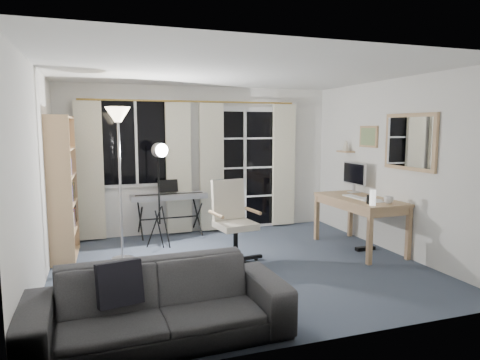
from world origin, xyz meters
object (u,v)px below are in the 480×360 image
at_px(bookshelf, 60,191).
at_px(desk, 360,204).
at_px(sofa, 159,292).
at_px(studio_light, 160,162).
at_px(mug, 389,199).
at_px(keyboard_piano, 169,197).
at_px(torchiere_lamp, 119,138).
at_px(monitor, 354,174).
at_px(office_chair, 231,214).

relative_size(bookshelf, desk, 1.35).
height_order(bookshelf, desk, bookshelf).
bearing_deg(desk, sofa, -151.85).
distance_m(studio_light, sofa, 2.84).
bearing_deg(mug, desk, 101.31).
relative_size(keyboard_piano, sofa, 0.56).
distance_m(torchiere_lamp, monitor, 3.50).
relative_size(bookshelf, mug, 15.55).
distance_m(bookshelf, monitor, 4.23).
distance_m(bookshelf, keyboard_piano, 1.66).
xyz_separation_m(office_chair, monitor, (2.10, 0.40, 0.40)).
xyz_separation_m(keyboard_piano, desk, (2.47, -1.49, 0.00)).
bearing_deg(sofa, bookshelf, 107.05).
distance_m(studio_light, monitor, 2.93).
bearing_deg(studio_light, monitor, -30.83).
distance_m(office_chair, sofa, 2.18).
xyz_separation_m(bookshelf, office_chair, (2.10, -0.86, -0.27)).
relative_size(bookshelf, monitor, 3.54).
relative_size(torchiere_lamp, studio_light, 1.28).
height_order(keyboard_piano, office_chair, office_chair).
distance_m(monitor, sofa, 4.01).
bearing_deg(monitor, bookshelf, 172.29).
relative_size(torchiere_lamp, office_chair, 1.87).
bearing_deg(monitor, studio_light, 169.07).
distance_m(office_chair, desk, 1.90).
bearing_deg(monitor, office_chair, -170.74).
bearing_deg(desk, torchiere_lamp, 169.46).
bearing_deg(office_chair, mug, -23.48).
bearing_deg(monitor, mug, -97.29).
bearing_deg(office_chair, bookshelf, 149.78).
bearing_deg(mug, sofa, -158.47).
relative_size(bookshelf, office_chair, 1.78).
xyz_separation_m(torchiere_lamp, monitor, (3.45, -0.07, -0.58)).
bearing_deg(studio_light, desk, -40.48).
height_order(office_chair, desk, office_chair).
relative_size(bookshelf, torchiere_lamp, 0.95).
height_order(office_chair, sofa, office_chair).
height_order(bookshelf, keyboard_piano, bookshelf).
distance_m(mug, sofa, 3.45).
bearing_deg(torchiere_lamp, bookshelf, 152.56).
height_order(desk, mug, mug).
bearing_deg(keyboard_piano, sofa, -102.09).
height_order(torchiere_lamp, office_chair, torchiere_lamp).
height_order(studio_light, desk, studio_light).
bearing_deg(torchiere_lamp, monitor, -1.13).
distance_m(keyboard_piano, sofa, 3.31).
bearing_deg(torchiere_lamp, studio_light, 35.74).
distance_m(keyboard_piano, mug, 3.25).
height_order(torchiere_lamp, sofa, torchiere_lamp).
bearing_deg(bookshelf, office_chair, -20.43).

